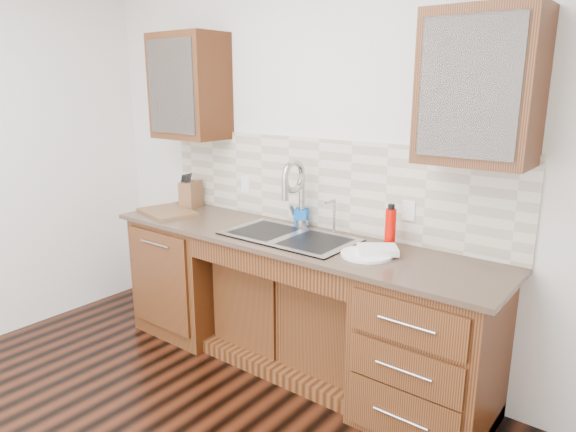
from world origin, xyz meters
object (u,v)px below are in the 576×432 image
Objects in this scene: water_bottle at (390,229)px; cutting_board at (167,212)px; plate at (367,254)px; soap_bottle at (301,214)px; knife_block at (191,194)px.

water_bottle is 0.54× the size of cutting_board.
water_bottle is 1.72m from cutting_board.
cutting_board reaches higher than plate.
soap_bottle reaches higher than plate.
cutting_board is (-1.70, -0.26, -0.11)m from water_bottle.
water_bottle is (0.68, -0.04, 0.02)m from soap_bottle.
knife_block reaches higher than soap_bottle.
water_bottle reaches higher than soap_bottle.
knife_block is 0.26m from cutting_board.
plate is at bearing -45.72° from soap_bottle.
water_bottle is 0.24m from plate.
cutting_board is at bearing -107.44° from knife_block.
soap_bottle is 0.81× the size of water_bottle.
knife_block is (-1.02, -0.06, 0.01)m from soap_bottle.
soap_bottle is 0.68m from water_bottle.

